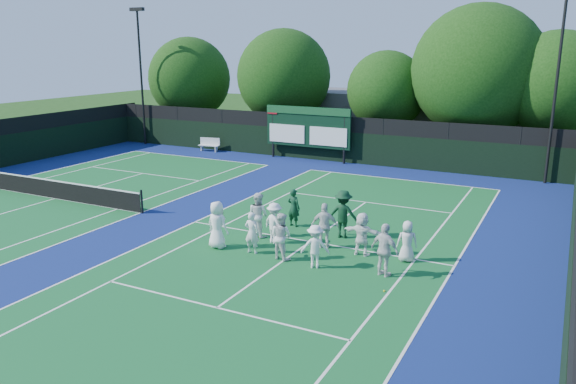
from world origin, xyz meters
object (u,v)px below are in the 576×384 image
at_px(coach_left, 294,208).
at_px(tennis_net, 55,189).
at_px(scoreboard, 308,127).
at_px(bench, 210,144).

bearing_deg(coach_left, tennis_net, 17.12).
bearing_deg(scoreboard, tennis_net, -115.60).
relative_size(tennis_net, coach_left, 6.97).
distance_m(tennis_net, bench, 14.39).
distance_m(scoreboard, coach_left, 14.32).
xyz_separation_m(scoreboard, coach_left, (5.56, -13.13, -1.38)).
distance_m(scoreboard, tennis_net, 16.26).
bearing_deg(scoreboard, bench, -178.40).
bearing_deg(tennis_net, coach_left, 6.63).
xyz_separation_m(tennis_net, bench, (-0.72, 14.37, 0.03)).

